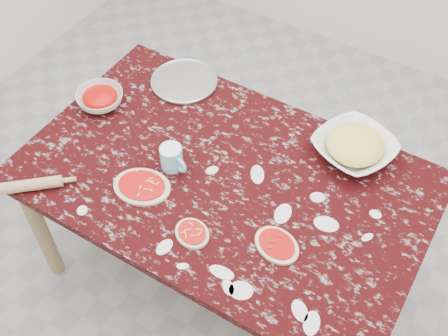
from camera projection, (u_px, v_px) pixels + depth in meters
ground at (224, 271)px, 2.79m from camera, size 4.00×4.00×0.00m
worktable at (224, 189)px, 2.28m from camera, size 1.60×1.00×0.75m
pizza_tray at (184, 82)px, 2.57m from camera, size 0.32×0.32×0.01m
sauce_bowl at (100, 99)px, 2.46m from camera, size 0.23×0.23×0.06m
cheese_bowl at (354, 148)px, 2.26m from camera, size 0.40×0.40×0.08m
flour_mug at (172, 158)px, 2.21m from camera, size 0.13×0.09×0.10m
pizza_left at (142, 186)px, 2.17m from camera, size 0.26×0.23×0.02m
pizza_mid at (192, 233)px, 2.03m from camera, size 0.17×0.16×0.02m
pizza_right at (277, 245)px, 2.00m from camera, size 0.21×0.18×0.02m
rolling_pin at (32, 185)px, 2.16m from camera, size 0.21×0.19×0.05m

